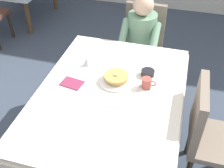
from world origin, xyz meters
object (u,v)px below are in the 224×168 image
plate_breakfast (116,81)px  syrup_pitcher (87,62)px  breakfast_stack (116,77)px  fork_left_of_plate (93,79)px  dining_table_main (110,101)px  cup_coffee (147,83)px  bowl_butter (148,73)px  spoon_near_edge (111,106)px  diner_person (141,37)px  chair_diner (142,41)px  chair_right_side (207,131)px  knife_right_of_plate (139,87)px

plate_breakfast → syrup_pitcher: syrup_pitcher is taller
breakfast_stack → fork_left_of_plate: size_ratio=1.08×
syrup_pitcher → fork_left_of_plate: bearing=-58.1°
dining_table_main → cup_coffee: (0.26, 0.13, 0.13)m
dining_table_main → breakfast_stack: 0.19m
bowl_butter → cup_coffee: bearing=-84.0°
dining_table_main → plate_breakfast: (0.02, 0.14, 0.10)m
plate_breakfast → syrup_pitcher: bearing=152.9°
fork_left_of_plate → spoon_near_edge: 0.35m
diner_person → plate_breakfast: bearing=87.5°
plate_breakfast → bowl_butter: bowl_butter is taller
chair_diner → spoon_near_edge: 1.33m
chair_right_side → plate_breakfast: bearing=-100.5°
knife_right_of_plate → syrup_pitcher: bearing=76.4°
fork_left_of_plate → chair_diner: bearing=-13.7°
chair_right_side → cup_coffee: 0.58m
dining_table_main → chair_diner: bearing=87.4°
chair_diner → bowl_butter: (0.19, -0.88, 0.23)m
plate_breakfast → bowl_butter: (0.23, 0.15, 0.01)m
syrup_pitcher → knife_right_of_plate: syrup_pitcher is taller
syrup_pitcher → fork_left_of_plate: size_ratio=0.44×
dining_table_main → chair_diner: size_ratio=1.64×
breakfast_stack → cup_coffee: cup_coffee is taller
chair_diner → bowl_butter: bearing=102.3°
cup_coffee → spoon_near_edge: cup_coffee is taller
spoon_near_edge → dining_table_main: bearing=105.8°
cup_coffee → fork_left_of_plate: size_ratio=0.63×
diner_person → fork_left_of_plate: bearing=75.7°
knife_right_of_plate → chair_diner: bearing=14.1°
fork_left_of_plate → knife_right_of_plate: bearing=-91.5°
chair_diner → chair_right_side: 1.37m
dining_table_main → knife_right_of_plate: 0.25m
diner_person → knife_right_of_plate: (0.15, -0.89, 0.07)m
knife_right_of_plate → bowl_butter: bearing=-7.0°
bowl_butter → spoon_near_edge: size_ratio=0.73×
diner_person → cup_coffee: bearing=103.3°
chair_right_side → knife_right_of_plate: (-0.57, 0.12, 0.21)m
syrup_pitcher → breakfast_stack: bearing=-26.6°
plate_breakfast → spoon_near_edge: plate_breakfast is taller
diner_person → dining_table_main: bearing=87.0°
chair_diner → breakfast_stack: chair_diner is taller
dining_table_main → chair_right_side: chair_right_side is taller
chair_diner → syrup_pitcher: (-0.33, -0.88, 0.25)m
cup_coffee → knife_right_of_plate: size_ratio=0.57×
chair_diner → cup_coffee: bearing=101.3°
chair_right_side → fork_left_of_plate: bearing=-97.2°
knife_right_of_plate → spoon_near_edge: 0.31m
diner_person → plate_breakfast: 0.88m
syrup_pitcher → fork_left_of_plate: syrup_pitcher is taller
dining_table_main → chair_diner: 1.18m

